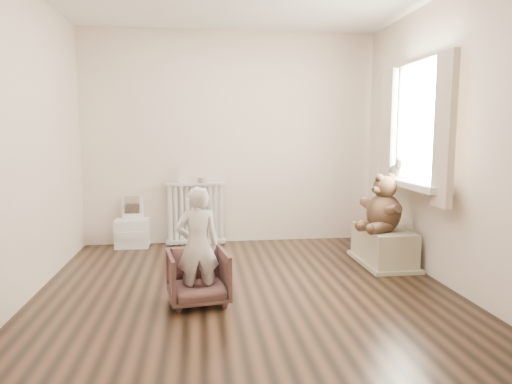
{
  "coord_description": "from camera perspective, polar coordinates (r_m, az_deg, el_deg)",
  "views": [
    {
      "loc": [
        -0.39,
        -3.89,
        1.36
      ],
      "look_at": [
        0.15,
        0.45,
        0.8
      ],
      "focal_mm": 32.0,
      "sensor_mm": 36.0,
      "label": 1
    }
  ],
  "objects": [
    {
      "name": "radiator",
      "position": [
        5.65,
        -7.54,
        -2.65
      ],
      "size": [
        0.73,
        0.14,
        0.77
      ],
      "primitive_type": "cube",
      "color": "silver",
      "rests_on": "floor"
    },
    {
      "name": "curtain_right",
      "position": [
        5.18,
        16.24,
        7.34
      ],
      "size": [
        0.06,
        0.26,
        1.3
      ],
      "primitive_type": "cube",
      "color": "beige",
      "rests_on": "right_wall"
    },
    {
      "name": "tin_a",
      "position": [
        5.6,
        -6.73,
        1.5
      ],
      "size": [
        0.11,
        0.11,
        0.07
      ],
      "primitive_type": "cylinder",
      "color": "#A59E8C",
      "rests_on": "radiator"
    },
    {
      "name": "paper_doll",
      "position": [
        5.59,
        -8.92,
        2.43
      ],
      "size": [
        0.15,
        0.01,
        0.26
      ],
      "primitive_type": "cube",
      "color": "beige",
      "rests_on": "radiator"
    },
    {
      "name": "teddy_bear",
      "position": [
        4.8,
        15.73,
        -1.24
      ],
      "size": [
        0.56,
        0.49,
        0.57
      ],
      "primitive_type": null,
      "rotation": [
        0.0,
        0.0,
        0.34
      ],
      "color": "#3A2619",
      "rests_on": "toy_bench"
    },
    {
      "name": "window_sill",
      "position": [
        4.69,
        18.98,
        0.91
      ],
      "size": [
        0.22,
        1.1,
        0.06
      ],
      "primitive_type": "cube",
      "color": "silver",
      "rests_on": "right_wall"
    },
    {
      "name": "toy_bench",
      "position": [
        5.01,
        15.63,
        -6.37
      ],
      "size": [
        0.43,
        0.81,
        0.38
      ],
      "primitive_type": "cube",
      "color": "#BDB895",
      "rests_on": "floor"
    },
    {
      "name": "armchair",
      "position": [
        3.75,
        -7.26,
        -10.5
      ],
      "size": [
        0.53,
        0.54,
        0.43
      ],
      "primitive_type": "imported",
      "rotation": [
        0.0,
        0.0,
        0.16
      ],
      "color": "brown",
      "rests_on": "floor"
    },
    {
      "name": "curtain_left",
      "position": [
        4.16,
        22.5,
        7.16
      ],
      "size": [
        0.06,
        0.26,
        1.3
      ],
      "primitive_type": "cube",
      "color": "beige",
      "rests_on": "right_wall"
    },
    {
      "name": "front_wall",
      "position": [
        2.13,
        3.53,
        5.68
      ],
      "size": [
        3.6,
        0.02,
        2.6
      ],
      "primitive_type": "cube",
      "color": "white",
      "rests_on": "ground"
    },
    {
      "name": "window",
      "position": [
        4.71,
        20.27,
        7.95
      ],
      "size": [
        0.03,
        0.9,
        1.1
      ],
      "primitive_type": "cube",
      "color": "white",
      "rests_on": "right_wall"
    },
    {
      "name": "back_wall",
      "position": [
        5.7,
        -3.2,
        6.68
      ],
      "size": [
        3.6,
        0.02,
        2.6
      ],
      "primitive_type": "cube",
      "color": "white",
      "rests_on": "ground"
    },
    {
      "name": "plush_cat",
      "position": [
        4.99,
        17.2,
        2.84
      ],
      "size": [
        0.22,
        0.28,
        0.21
      ],
      "primitive_type": null,
      "rotation": [
        0.0,
        0.0,
        -0.33
      ],
      "color": "gray",
      "rests_on": "window_sill"
    },
    {
      "name": "child",
      "position": [
        3.63,
        -7.33,
        -6.66
      ],
      "size": [
        0.37,
        0.28,
        0.94
      ],
      "primitive_type": "imported",
      "rotation": [
        0.0,
        0.0,
        3.3
      ],
      "color": "silver",
      "rests_on": "armchair"
    },
    {
      "name": "right_wall",
      "position": [
        4.46,
        22.41,
        5.98
      ],
      "size": [
        0.02,
        3.6,
        2.6
      ],
      "primitive_type": "cube",
      "color": "white",
      "rests_on": "ground"
    },
    {
      "name": "left_wall",
      "position": [
        4.14,
        -27.16,
        5.67
      ],
      "size": [
        0.02,
        3.6,
        2.6
      ],
      "primitive_type": "cube",
      "color": "white",
      "rests_on": "ground"
    },
    {
      "name": "floor",
      "position": [
        4.14,
        -1.32,
        -11.89
      ],
      "size": [
        3.6,
        3.6,
        0.01
      ],
      "primitive_type": "cube",
      "color": "black",
      "rests_on": "ground"
    },
    {
      "name": "toy_vanity",
      "position": [
        5.7,
        -15.22,
        -3.93
      ],
      "size": [
        0.39,
        0.28,
        0.62
      ],
      "primitive_type": "cube",
      "color": "silver",
      "rests_on": "floor"
    }
  ]
}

